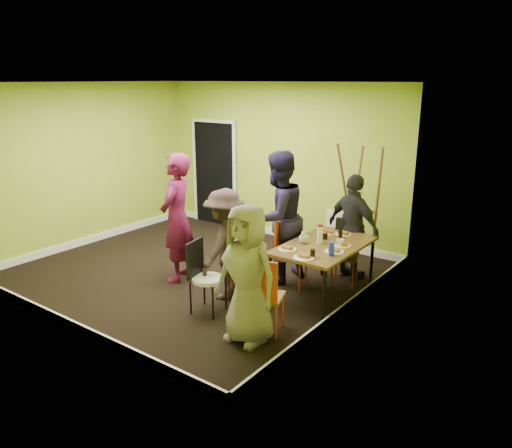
{
  "coord_description": "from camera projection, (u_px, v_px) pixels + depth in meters",
  "views": [
    {
      "loc": [
        4.98,
        -5.23,
        2.85
      ],
      "look_at": [
        1.15,
        0.0,
        0.95
      ],
      "focal_mm": 35.0,
      "sensor_mm": 36.0,
      "label": 1
    }
  ],
  "objects": [
    {
      "name": "ground",
      "position": [
        196.0,
        271.0,
        7.68
      ],
      "size": [
        5.0,
        5.0,
        0.0
      ],
      "primitive_type": "plane",
      "color": "black",
      "rests_on": "ground"
    },
    {
      "name": "room_walls",
      "position": [
        195.0,
        208.0,
        7.45
      ],
      "size": [
        5.04,
        4.54,
        2.82
      ],
      "color": "#8CA82B",
      "rests_on": "ground"
    },
    {
      "name": "dining_table",
      "position": [
        324.0,
        248.0,
        6.59
      ],
      "size": [
        0.9,
        1.5,
        0.75
      ],
      "color": "black",
      "rests_on": "ground"
    },
    {
      "name": "chair_left_far",
      "position": [
        286.0,
        250.0,
        7.0
      ],
      "size": [
        0.49,
        0.49,
        0.96
      ],
      "rotation": [
        0.0,
        0.0,
        -1.29
      ],
      "color": "#DD4414",
      "rests_on": "ground"
    },
    {
      "name": "chair_left_near",
      "position": [
        245.0,
        253.0,
        6.67
      ],
      "size": [
        0.51,
        0.5,
        1.08
      ],
      "rotation": [
        0.0,
        0.0,
        -1.71
      ],
      "color": "#DD4414",
      "rests_on": "ground"
    },
    {
      "name": "chair_back_end",
      "position": [
        348.0,
        238.0,
        7.19
      ],
      "size": [
        0.47,
        0.52,
        0.91
      ],
      "rotation": [
        0.0,
        0.0,
        3.41
      ],
      "color": "#DD4414",
      "rests_on": "ground"
    },
    {
      "name": "chair_front_end",
      "position": [
        264.0,
        292.0,
        5.64
      ],
      "size": [
        0.5,
        0.5,
        0.94
      ],
      "rotation": [
        0.0,
        0.0,
        0.34
      ],
      "color": "#DD4414",
      "rests_on": "ground"
    },
    {
      "name": "chair_bentwood",
      "position": [
        203.0,
        273.0,
        6.24
      ],
      "size": [
        0.42,
        0.41,
        0.92
      ],
      "rotation": [
        0.0,
        0.0,
        -1.39
      ],
      "color": "black",
      "rests_on": "ground"
    },
    {
      "name": "easel",
      "position": [
        359.0,
        207.0,
        7.67
      ],
      "size": [
        0.77,
        0.72,
        1.92
      ],
      "color": "brown",
      "rests_on": "ground"
    },
    {
      "name": "plate_near_left",
      "position": [
        329.0,
        233.0,
        7.04
      ],
      "size": [
        0.22,
        0.22,
        0.01
      ],
      "primitive_type": "cylinder",
      "color": "white",
      "rests_on": "dining_table"
    },
    {
      "name": "plate_near_right",
      "position": [
        287.0,
        249.0,
        6.37
      ],
      "size": [
        0.23,
        0.23,
        0.01
      ],
      "primitive_type": "cylinder",
      "color": "white",
      "rests_on": "dining_table"
    },
    {
      "name": "plate_far_back",
      "position": [
        343.0,
        234.0,
        6.97
      ],
      "size": [
        0.21,
        0.21,
        0.01
      ],
      "primitive_type": "cylinder",
      "color": "white",
      "rests_on": "dining_table"
    },
    {
      "name": "plate_far_front",
      "position": [
        304.0,
        258.0,
        6.06
      ],
      "size": [
        0.26,
        0.26,
        0.01
      ],
      "primitive_type": "cylinder",
      "color": "white",
      "rests_on": "dining_table"
    },
    {
      "name": "plate_wall_back",
      "position": [
        342.0,
        246.0,
        6.5
      ],
      "size": [
        0.22,
        0.22,
        0.01
      ],
      "primitive_type": "cylinder",
      "color": "white",
      "rests_on": "dining_table"
    },
    {
      "name": "plate_wall_front",
      "position": [
        334.0,
        252.0,
        6.28
      ],
      "size": [
        0.24,
        0.24,
        0.01
      ],
      "primitive_type": "cylinder",
      "color": "white",
      "rests_on": "dining_table"
    },
    {
      "name": "thermos",
      "position": [
        320.0,
        235.0,
        6.57
      ],
      "size": [
        0.08,
        0.08,
        0.24
      ],
      "primitive_type": "cylinder",
      "color": "white",
      "rests_on": "dining_table"
    },
    {
      "name": "blue_bottle",
      "position": [
        332.0,
        249.0,
        6.13
      ],
      "size": [
        0.07,
        0.07,
        0.18
      ],
      "primitive_type": "cylinder",
      "color": "#1B29CE",
      "rests_on": "dining_table"
    },
    {
      "name": "orange_bottle",
      "position": [
        324.0,
        236.0,
        6.78
      ],
      "size": [
        0.04,
        0.04,
        0.09
      ],
      "primitive_type": "cylinder",
      "color": "#DD4414",
      "rests_on": "dining_table"
    },
    {
      "name": "glass_mid",
      "position": [
        325.0,
        236.0,
        6.78
      ],
      "size": [
        0.07,
        0.07,
        0.08
      ],
      "primitive_type": "cylinder",
      "color": "black",
      "rests_on": "dining_table"
    },
    {
      "name": "glass_back",
      "position": [
        340.0,
        234.0,
        6.85
      ],
      "size": [
        0.06,
        0.06,
        0.09
      ],
      "primitive_type": "cylinder",
      "color": "black",
      "rests_on": "dining_table"
    },
    {
      "name": "glass_front",
      "position": [
        313.0,
        253.0,
        6.09
      ],
      "size": [
        0.06,
        0.06,
        0.1
      ],
      "primitive_type": "cylinder",
      "color": "black",
      "rests_on": "dining_table"
    },
    {
      "name": "cup_a",
      "position": [
        304.0,
        239.0,
        6.62
      ],
      "size": [
        0.13,
        0.13,
        0.1
      ],
      "primitive_type": "imported",
      "color": "white",
      "rests_on": "dining_table"
    },
    {
      "name": "cup_b",
      "position": [
        340.0,
        243.0,
        6.48
      ],
      "size": [
        0.11,
        0.11,
        0.1
      ],
      "primitive_type": "imported",
      "color": "white",
      "rests_on": "dining_table"
    },
    {
      "name": "person_standing",
      "position": [
        177.0,
        218.0,
        7.14
      ],
      "size": [
        0.66,
        0.79,
        1.86
      ],
      "primitive_type": "imported",
      "rotation": [
        0.0,
        0.0,
        -1.21
      ],
      "color": "#5A0F36",
      "rests_on": "ground"
    },
    {
      "name": "person_left_far",
      "position": [
        278.0,
        218.0,
        7.09
      ],
      "size": [
        0.89,
        1.05,
        1.9
      ],
      "primitive_type": "imported",
      "rotation": [
        0.0,
        0.0,
        -1.78
      ],
      "color": "#1B1638",
      "rests_on": "ground"
    },
    {
      "name": "person_left_near",
      "position": [
        225.0,
        244.0,
        6.58
      ],
      "size": [
        0.71,
        1.04,
        1.49
      ],
      "primitive_type": "imported",
      "rotation": [
        0.0,
        0.0,
        -1.4
      ],
      "color": "#312120",
      "rests_on": "ground"
    },
    {
      "name": "person_back_end",
      "position": [
        353.0,
        227.0,
        7.22
      ],
      "size": [
        0.98,
        0.63,
        1.56
      ],
      "primitive_type": "imported",
      "rotation": [
        0.0,
        0.0,
        2.85
      ],
      "color": "#232127",
      "rests_on": "ground"
    },
    {
      "name": "person_front_end",
      "position": [
        247.0,
        274.0,
        5.45
      ],
      "size": [
        0.79,
        0.52,
        1.58
      ],
      "primitive_type": "imported",
      "rotation": [
        0.0,
        0.0,
        -0.03
      ],
      "color": "gray",
      "rests_on": "ground"
    }
  ]
}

